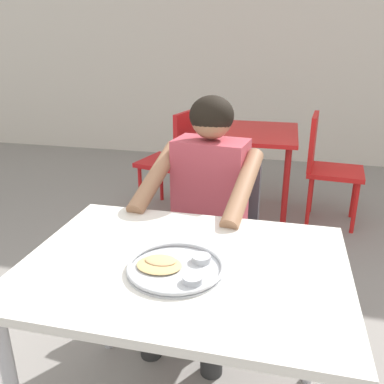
{
  "coord_description": "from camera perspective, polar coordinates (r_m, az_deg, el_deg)",
  "views": [
    {
      "loc": [
        0.34,
        -1.1,
        1.41
      ],
      "look_at": [
        0.02,
        0.27,
        0.87
      ],
      "focal_mm": 37.8,
      "sensor_mm": 36.0,
      "label": 1
    }
  ],
  "objects": [
    {
      "name": "chair_red_left",
      "position": [
        3.36,
        -2.3,
        5.24
      ],
      "size": [
        0.5,
        0.51,
        0.87
      ],
      "color": "red",
      "rests_on": "ground"
    },
    {
      "name": "chair_red_right",
      "position": [
        3.34,
        18.31,
        4.01
      ],
      "size": [
        0.46,
        0.43,
        0.87
      ],
      "color": "red",
      "rests_on": "ground"
    },
    {
      "name": "table_foreground",
      "position": [
        1.39,
        -1.08,
        -12.68
      ],
      "size": [
        1.05,
        0.77,
        0.72
      ],
      "color": "silver",
      "rests_on": "ground"
    },
    {
      "name": "back_wall",
      "position": [
        5.01,
        10.21,
        23.88
      ],
      "size": [
        12.0,
        0.12,
        3.4
      ],
      "primitive_type": "cube",
      "color": "silver",
      "rests_on": "ground"
    },
    {
      "name": "table_background_red",
      "position": [
        3.27,
        7.84,
        6.93
      ],
      "size": [
        0.77,
        0.82,
        0.73
      ],
      "color": "red",
      "rests_on": "ground"
    },
    {
      "name": "diner_foreground",
      "position": [
        1.89,
        1.72,
        -1.19
      ],
      "size": [
        0.54,
        0.59,
        1.17
      ],
      "color": "#2A2A2A",
      "rests_on": "ground"
    },
    {
      "name": "thali_tray",
      "position": [
        1.3,
        -2.36,
        -10.52
      ],
      "size": [
        0.31,
        0.31,
        0.03
      ],
      "color": "#B7BABF",
      "rests_on": "table_foreground"
    },
    {
      "name": "chair_foreground",
      "position": [
        2.17,
        3.44,
        -4.15
      ],
      "size": [
        0.48,
        0.44,
        0.85
      ],
      "color": "#3F3F44",
      "rests_on": "ground"
    }
  ]
}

